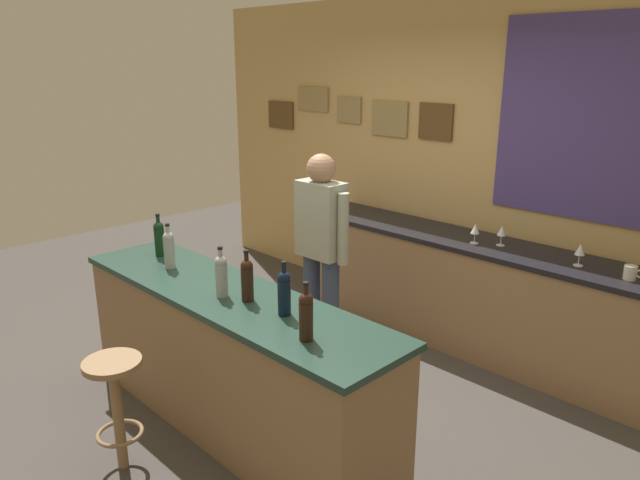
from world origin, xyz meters
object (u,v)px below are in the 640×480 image
wine_glass_c (580,250)px  coffee_mug (631,273)px  bartender (321,246)px  wine_bottle_f (306,314)px  wine_glass_b (502,232)px  wine_bottle_e (284,291)px  wine_glass_a (475,230)px  wine_bottle_a (159,237)px  wine_bottle_b (169,248)px  wine_bottle_c (221,274)px  bar_stool (116,396)px  wine_bottle_d (247,278)px

wine_glass_c → coffee_mug: bearing=-5.6°
bartender → wine_bottle_f: (1.00, -1.11, 0.12)m
bartender → wine_bottle_f: bartender is taller
wine_glass_b → wine_bottle_e: bearing=-95.0°
wine_bottle_f → wine_glass_a: 2.09m
wine_bottle_a → wine_bottle_b: size_ratio=1.00×
wine_bottle_c → wine_glass_b: bearing=73.4°
wine_bottle_b → wine_glass_a: wine_bottle_b is taller
bartender → wine_bottle_e: (0.70, -0.98, 0.12)m
wine_glass_b → bartender: bearing=-129.6°
wine_bottle_e → wine_glass_a: 1.95m
wine_bottle_a → wine_bottle_f: (1.68, -0.18, 0.00)m
bar_stool → bartender: bearing=92.8°
wine_glass_a → wine_glass_c: same height
wine_bottle_f → bar_stool: bearing=-147.0°
bartender → wine_bottle_b: 1.10m
wine_bottle_b → coffee_mug: 3.00m
wine_bottle_b → wine_bottle_d: bearing=1.0°
wine_glass_c → coffee_mug: size_ratio=1.24×
wine_glass_b → wine_bottle_a: bearing=-128.1°
wine_bottle_b → wine_bottle_f: (1.41, -0.09, 0.00)m
wine_bottle_c → wine_glass_a: bearing=77.2°
wine_bottle_a → wine_bottle_e: size_ratio=1.00×
wine_bottle_e → bar_stool: bearing=-130.3°
wine_bottle_c → bartender: bearing=102.8°
wine_bottle_c → wine_glass_b: 2.22m
wine_bottle_b → wine_bottle_e: same height
wine_bottle_a → coffee_mug: (2.51, 1.91, -0.11)m
coffee_mug → wine_glass_a: bearing=-179.3°
wine_glass_a → wine_glass_b: size_ratio=1.00×
wine_bottle_a → wine_glass_a: wine_bottle_a is taller
wine_bottle_c → wine_glass_a: wine_bottle_c is taller
wine_bottle_a → wine_bottle_f: 1.69m
wine_glass_a → wine_bottle_b: bearing=-119.4°
wine_bottle_e → wine_bottle_f: same height
wine_glass_b → coffee_mug: size_ratio=1.24×
wine_bottle_a → coffee_mug: 3.15m
bartender → wine_glass_b: bartender is taller
bar_stool → wine_bottle_b: 1.04m
wine_glass_a → coffee_mug: size_ratio=1.24×
wine_bottle_a → wine_bottle_b: bearing=-17.9°
bar_stool → wine_bottle_e: wine_bottle_e is taller
wine_bottle_e → wine_glass_a: wine_bottle_e is taller
wine_bottle_b → coffee_mug: size_ratio=2.45×
wine_bottle_a → coffee_mug: bearing=37.2°
wine_bottle_e → wine_bottle_d: bearing=-176.2°
wine_glass_c → coffee_mug: 0.35m
bar_stool → wine_bottle_e: bearing=49.7°
bartender → wine_bottle_d: 1.09m
wine_bottle_e → wine_glass_b: bearing=85.0°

